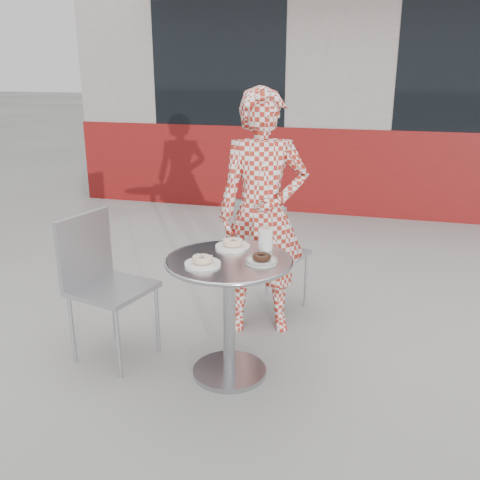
% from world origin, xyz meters
% --- Properties ---
extents(ground, '(60.00, 60.00, 0.00)m').
position_xyz_m(ground, '(0.00, 0.00, 0.00)').
color(ground, '#A8A49F').
rests_on(ground, ground).
extents(storefront, '(6.02, 4.55, 3.00)m').
position_xyz_m(storefront, '(-0.00, 5.56, 1.49)').
color(storefront, gray).
rests_on(storefront, ground).
extents(bistro_table, '(0.69, 0.69, 0.70)m').
position_xyz_m(bistro_table, '(-0.00, -0.04, 0.53)').
color(bistro_table, '#B7B7BC').
rests_on(bistro_table, ground).
extents(chair_far, '(0.51, 0.51, 0.83)m').
position_xyz_m(chair_far, '(0.06, 0.86, 0.25)').
color(chair_far, '#A5A8AD').
rests_on(chair_far, ground).
extents(chair_left, '(0.50, 0.50, 0.86)m').
position_xyz_m(chair_left, '(-0.73, -0.02, 0.27)').
color(chair_left, '#A5A8AD').
rests_on(chair_left, ground).
extents(seated_person, '(0.65, 0.52, 1.57)m').
position_xyz_m(seated_person, '(0.04, 0.59, 0.78)').
color(seated_person, '#A22519').
rests_on(seated_person, ground).
extents(plate_far, '(0.20, 0.20, 0.05)m').
position_xyz_m(plate_far, '(-0.03, 0.15, 0.72)').
color(plate_far, white).
rests_on(plate_far, bistro_table).
extents(plate_near, '(0.19, 0.19, 0.05)m').
position_xyz_m(plate_near, '(-0.11, -0.16, 0.72)').
color(plate_near, white).
rests_on(plate_near, bistro_table).
extents(plate_checker, '(0.17, 0.17, 0.05)m').
position_xyz_m(plate_checker, '(0.18, -0.04, 0.71)').
color(plate_checker, white).
rests_on(plate_checker, bistro_table).
extents(milk_cup, '(0.09, 0.09, 0.13)m').
position_xyz_m(milk_cup, '(0.15, 0.16, 0.76)').
color(milk_cup, white).
rests_on(milk_cup, bistro_table).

